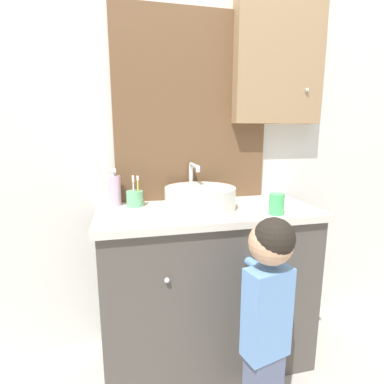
% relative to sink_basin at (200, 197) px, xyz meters
% --- Properties ---
extents(wall_back, '(3.20, 0.18, 2.50)m').
position_rel_sink_basin_xyz_m(wall_back, '(0.07, 0.27, 0.37)').
color(wall_back, silver).
rests_on(wall_back, ground_plane).
extents(vanity_counter, '(1.10, 0.51, 0.86)m').
position_rel_sink_basin_xyz_m(vanity_counter, '(0.04, -0.01, -0.49)').
color(vanity_counter, '#4C4742').
rests_on(vanity_counter, ground_plane).
extents(sink_basin, '(0.36, 0.41, 0.22)m').
position_rel_sink_basin_xyz_m(sink_basin, '(0.00, 0.00, 0.00)').
color(sink_basin, silver).
rests_on(sink_basin, vanity_counter).
extents(toothbrush_holder, '(0.09, 0.09, 0.16)m').
position_rel_sink_basin_xyz_m(toothbrush_holder, '(-0.32, 0.13, -0.01)').
color(toothbrush_holder, '#66B27F').
rests_on(toothbrush_holder, vanity_counter).
extents(soap_dispenser, '(0.06, 0.06, 0.20)m').
position_rel_sink_basin_xyz_m(soap_dispenser, '(-0.42, 0.17, 0.02)').
color(soap_dispenser, '#CCA3BC').
rests_on(soap_dispenser, vanity_counter).
extents(child_figure, '(0.20, 0.45, 0.94)m').
position_rel_sink_basin_xyz_m(child_figure, '(0.16, -0.46, -0.33)').
color(child_figure, slate).
rests_on(child_figure, ground_plane).
extents(drinking_cup, '(0.07, 0.07, 0.10)m').
position_rel_sink_basin_xyz_m(drinking_cup, '(0.32, -0.18, -0.01)').
color(drinking_cup, '#4CC670').
rests_on(drinking_cup, vanity_counter).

